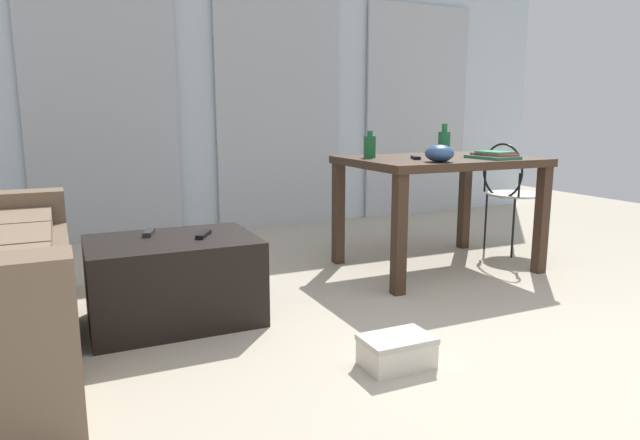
% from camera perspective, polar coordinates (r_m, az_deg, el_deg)
% --- Properties ---
extents(ground_plane, '(8.72, 8.72, 0.00)m').
position_cam_1_polar(ground_plane, '(3.47, 8.67, -6.72)').
color(ground_plane, '#B2A893').
extents(wall_back, '(5.94, 0.10, 2.49)m').
position_cam_1_polar(wall_back, '(5.30, -4.54, 12.95)').
color(wall_back, silver).
rests_on(wall_back, ground).
extents(curtains, '(4.22, 0.03, 2.12)m').
position_cam_1_polar(curtains, '(5.22, -4.18, 10.99)').
color(curtains, '#B2B7BC').
rests_on(curtains, ground).
extents(coffee_table, '(0.82, 0.58, 0.43)m').
position_cam_1_polar(coffee_table, '(2.91, -14.76, -5.96)').
color(coffee_table, black).
rests_on(coffee_table, ground).
extents(craft_table, '(1.20, 0.88, 0.76)m').
position_cam_1_polar(craft_table, '(3.80, 12.05, 4.75)').
color(craft_table, '#382619').
rests_on(craft_table, ground).
extents(wire_chair, '(0.41, 0.41, 0.83)m').
position_cam_1_polar(wire_chair, '(4.40, 18.80, 3.35)').
color(wire_chair, silver).
rests_on(wire_chair, ground).
extents(bottle_near, '(0.07, 0.07, 0.22)m').
position_cam_1_polar(bottle_near, '(3.63, 12.59, 7.55)').
color(bottle_near, '#195B2D').
rests_on(bottle_near, craft_table).
extents(bottle_far, '(0.08, 0.08, 0.18)m').
position_cam_1_polar(bottle_far, '(3.69, 5.12, 7.53)').
color(bottle_far, '#195B2D').
rests_on(bottle_far, craft_table).
extents(bowl, '(0.17, 0.17, 0.10)m').
position_cam_1_polar(bowl, '(3.41, 12.14, 6.70)').
color(bowl, '#2D4C7A').
rests_on(bowl, craft_table).
extents(book_stack, '(0.23, 0.31, 0.05)m').
position_cam_1_polar(book_stack, '(3.76, 17.34, 6.33)').
color(book_stack, '#2D7F56').
rests_on(book_stack, craft_table).
extents(tv_remote_on_table, '(0.10, 0.15, 0.02)m').
position_cam_1_polar(tv_remote_on_table, '(3.61, 9.77, 6.33)').
color(tv_remote_on_table, black).
rests_on(tv_remote_on_table, craft_table).
extents(tv_remote_primary, '(0.08, 0.15, 0.02)m').
position_cam_1_polar(tv_remote_primary, '(2.98, -17.11, -1.23)').
color(tv_remote_primary, '#232326').
rests_on(tv_remote_primary, coffee_table).
extents(tv_remote_secondary, '(0.11, 0.16, 0.02)m').
position_cam_1_polar(tv_remote_secondary, '(2.88, -11.85, -1.44)').
color(tv_remote_secondary, black).
rests_on(tv_remote_secondary, coffee_table).
extents(shoebox, '(0.29, 0.19, 0.13)m').
position_cam_1_polar(shoebox, '(2.40, 7.87, -13.15)').
color(shoebox, beige).
rests_on(shoebox, ground).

